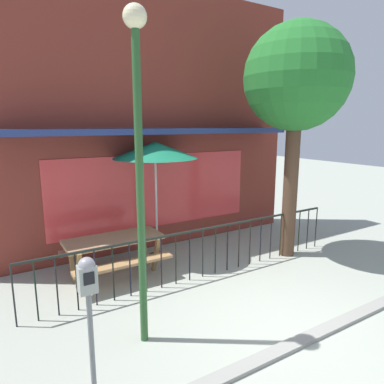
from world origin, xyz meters
TOP-DOWN VIEW (x-y plane):
  - ground at (0.00, 0.00)m, footprint 40.00×40.00m
  - pub_storefront at (0.00, 4.26)m, footprint 7.63×1.31m
  - patio_fence_front at (0.00, 2.03)m, footprint 6.43×0.04m
  - picnic_table_left at (-1.43, 2.93)m, footprint 1.81×1.37m
  - patio_umbrella at (-0.31, 3.40)m, footprint 1.79×1.79m
  - parking_meter_near at (-2.59, 0.17)m, footprint 0.18×0.17m
  - street_tree at (2.25, 2.01)m, footprint 2.18×2.18m
  - street_lamp at (-1.74, 0.79)m, footprint 0.28×0.28m
  - curb_edge at (0.00, -0.36)m, footprint 10.68×0.20m

SIDE VIEW (x-z plane):
  - ground at x=0.00m, z-range 0.00..0.00m
  - curb_edge at x=0.00m, z-range -0.06..0.06m
  - picnic_table_left at x=-1.43m, z-range 0.21..1.01m
  - patio_fence_front at x=0.00m, z-range 0.18..1.15m
  - parking_meter_near at x=-2.59m, z-range 0.43..2.01m
  - patio_umbrella at x=-0.31m, z-range 1.07..3.59m
  - street_lamp at x=-1.74m, z-range 0.62..4.83m
  - pub_storefront at x=0.00m, z-range -0.02..5.84m
  - street_tree at x=2.25m, z-range 1.30..6.21m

